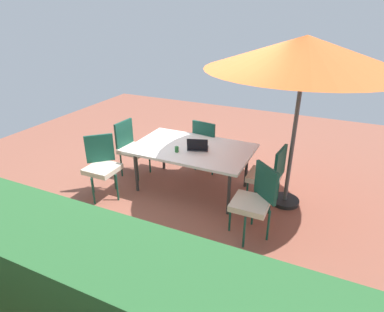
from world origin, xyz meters
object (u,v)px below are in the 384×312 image
object	(u,v)px
chair_west	(269,174)
chair_south	(208,143)
chair_northeast	(102,164)
dining_table	(192,150)
cup	(177,149)
chair_northwest	(255,199)
patio_umbrella	(305,53)
laptop	(198,147)
chair_east	(131,146)

from	to	relation	value
chair_west	chair_south	size ratio (longest dim) A/B	1.00
chair_northeast	chair_west	world-z (taller)	same
dining_table	cup	bearing A→B (deg)	61.34
chair_west	cup	distance (m)	1.43
chair_west	chair_south	bearing A→B (deg)	-113.40
dining_table	chair_northwest	world-z (taller)	chair_northwest
chair_northeast	patio_umbrella	bearing A→B (deg)	-23.01
chair_northeast	cup	xyz separation A→B (m)	(-1.06, -0.51, 0.24)
chair_south	laptop	distance (m)	0.84
dining_table	chair_northeast	bearing A→B (deg)	32.58
chair_east	patio_umbrella	bearing A→B (deg)	-82.06
dining_table	chair_east	distance (m)	1.21
dining_table	cup	distance (m)	0.31
chair_northeast	chair_south	size ratio (longest dim) A/B	1.00
chair_northwest	laptop	distance (m)	1.34
chair_northeast	laptop	xyz separation A→B (m)	(-1.32, -0.72, 0.24)
patio_umbrella	cup	distance (m)	2.23
chair_northwest	laptop	bearing A→B (deg)	-170.54
cup	laptop	bearing A→B (deg)	-141.51
dining_table	chair_east	world-z (taller)	chair_east
chair_northeast	dining_table	bearing A→B (deg)	-10.44
chair_west	chair_south	world-z (taller)	same
chair_west	laptop	world-z (taller)	chair_west
cup	chair_northeast	bearing A→B (deg)	25.72
dining_table	chair_northeast	size ratio (longest dim) A/B	1.92
patio_umbrella	cup	bearing A→B (deg)	16.05
chair_northwest	laptop	world-z (taller)	chair_northwest
dining_table	laptop	bearing A→B (deg)	158.08
chair_west	chair_northwest	distance (m)	0.76
chair_south	chair_west	bearing A→B (deg)	157.52
laptop	cup	bearing A→B (deg)	19.90
chair_northwest	chair_south	bearing A→B (deg)	172.21
chair_east	chair_west	size ratio (longest dim) A/B	1.00
dining_table	chair_northeast	distance (m)	1.43
chair_northwest	laptop	xyz separation A→B (m)	(1.11, -0.71, 0.24)
chair_northeast	chair_south	world-z (taller)	same
patio_umbrella	chair_west	distance (m)	1.72
chair_east	chair_northwest	bearing A→B (deg)	-103.88
patio_umbrella	chair_east	bearing A→B (deg)	3.73
chair_east	laptop	distance (m)	1.34
chair_east	dining_table	bearing A→B (deg)	-87.63
patio_umbrella	chair_south	bearing A→B (deg)	-18.96
chair_east	chair_south	bearing A→B (deg)	-54.80
dining_table	chair_east	xyz separation A→B (m)	(1.20, -0.04, -0.15)
patio_umbrella	chair_west	size ratio (longest dim) A/B	2.65
dining_table	chair_south	distance (m)	0.75
patio_umbrella	chair_west	world-z (taller)	patio_umbrella
chair_northwest	cup	distance (m)	1.48
chair_east	chair_west	world-z (taller)	same
chair_south	cup	distance (m)	1.03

